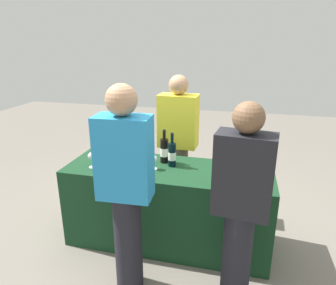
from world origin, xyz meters
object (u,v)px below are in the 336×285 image
wine_bottle_0 (164,150)px  wine_glass_5 (244,168)px  wine_glass_1 (106,160)px  wine_glass_2 (137,160)px  wine_bottle_3 (248,158)px  guest_1 (241,204)px  guest_0 (126,187)px  wine_glass_3 (154,160)px  server_pouring (178,141)px  wine_bottle_2 (238,156)px  wine_glass_0 (92,157)px  wine_bottle_1 (172,154)px  ice_bucket (109,153)px  wine_glass_4 (222,169)px

wine_bottle_0 → wine_glass_5: bearing=-15.4°
wine_glass_1 → wine_glass_2: (0.28, 0.06, 0.00)m
wine_bottle_3 → guest_1: bearing=-93.1°
wine_glass_1 → wine_glass_5: wine_glass_5 is taller
wine_glass_5 → guest_0: guest_0 is taller
wine_glass_5 → guest_0: 1.01m
wine_glass_1 → wine_glass_3: bearing=16.6°
wine_glass_3 → server_pouring: 0.70m
wine_bottle_3 → wine_glass_3: size_ratio=2.31×
wine_glass_2 → wine_glass_3: wine_glass_2 is taller
wine_bottle_3 → wine_glass_1: (-1.24, -0.34, -0.01)m
wine_bottle_0 → guest_0: bearing=-96.3°
wine_bottle_2 → guest_1: size_ratio=0.22×
wine_bottle_0 → wine_glass_3: (-0.05, -0.19, -0.03)m
wine_glass_5 → guest_1: (-0.01, -0.53, -0.05)m
wine_glass_0 → wine_glass_2: 0.43m
wine_bottle_1 → wine_bottle_3: wine_bottle_1 is taller
wine_bottle_0 → wine_glass_2: (-0.19, -0.25, -0.02)m
wine_bottle_1 → ice_bucket: (-0.60, -0.08, -0.02)m
wine_bottle_0 → wine_glass_0: wine_bottle_0 is taller
wine_bottle_1 → wine_glass_3: size_ratio=2.44×
wine_bottle_3 → guest_0: guest_0 is taller
wine_bottle_1 → wine_bottle_0: bearing=142.2°
wine_glass_1 → wine_bottle_2: bearing=16.3°
wine_bottle_0 → guest_0: size_ratio=0.20×
wine_glass_1 → wine_glass_3: (0.41, 0.12, -0.00)m
wine_bottle_3 → wine_glass_0: size_ratio=2.11×
wine_glass_4 → server_pouring: 0.94m
wine_glass_4 → wine_bottle_0: bearing=155.4°
wine_bottle_2 → ice_bucket: size_ratio=1.67×
wine_bottle_2 → wine_bottle_3: 0.09m
wine_bottle_3 → wine_glass_5: (-0.03, -0.23, -0.01)m
wine_glass_1 → ice_bucket: 0.16m
wine_bottle_0 → wine_bottle_3: wine_bottle_0 is taller
wine_bottle_2 → wine_glass_3: bearing=-163.9°
wine_glass_3 → guest_1: guest_1 is taller
wine_bottle_2 → wine_bottle_3: wine_bottle_2 is taller
wine_glass_1 → server_pouring: (0.49, 0.82, -0.04)m
wine_glass_0 → guest_0: size_ratio=0.09×
wine_bottle_3 → wine_bottle_0: bearing=-178.0°
guest_0 → guest_1: bearing=0.8°
wine_bottle_0 → wine_bottle_3: bearing=2.0°
wine_glass_5 → wine_bottle_3: bearing=81.8°
wine_bottle_3 → wine_glass_2: 1.01m
wine_bottle_1 → wine_glass_4: bearing=-21.5°
wine_glass_2 → guest_1: 1.04m
wine_glass_3 → guest_0: (-0.04, -0.60, 0.02)m
guest_1 → server_pouring: bearing=126.9°
wine_bottle_3 → ice_bucket: wine_bottle_3 is taller
wine_bottle_3 → wine_glass_4: wine_bottle_3 is taller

